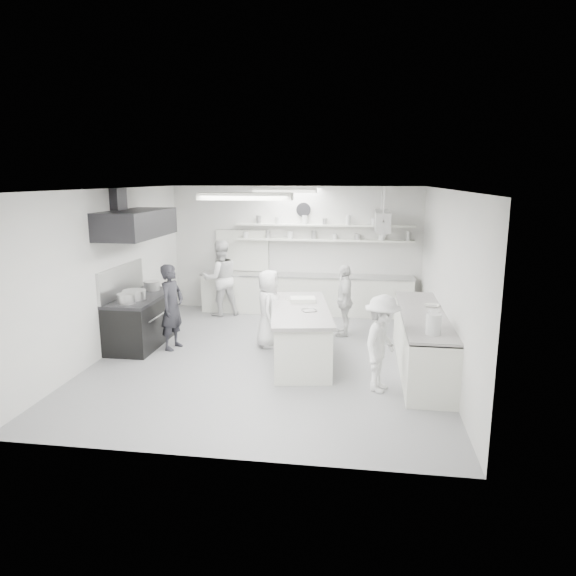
# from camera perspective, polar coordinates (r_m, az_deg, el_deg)

# --- Properties ---
(floor) EXTENTS (6.00, 7.00, 0.02)m
(floor) POSITION_cam_1_polar(r_m,az_deg,el_deg) (9.47, -1.99, -7.67)
(floor) COLOR #9D9D9D
(floor) RESTS_ON ground
(ceiling) EXTENTS (6.00, 7.00, 0.02)m
(ceiling) POSITION_cam_1_polar(r_m,az_deg,el_deg) (8.92, -2.14, 10.92)
(ceiling) COLOR white
(ceiling) RESTS_ON wall_back
(wall_back) EXTENTS (6.00, 0.04, 3.00)m
(wall_back) POSITION_cam_1_polar(r_m,az_deg,el_deg) (12.49, 0.81, 4.30)
(wall_back) COLOR silver
(wall_back) RESTS_ON floor
(wall_front) EXTENTS (6.00, 0.04, 3.00)m
(wall_front) POSITION_cam_1_polar(r_m,az_deg,el_deg) (5.76, -8.31, -5.09)
(wall_front) COLOR silver
(wall_front) RESTS_ON floor
(wall_left) EXTENTS (0.04, 7.00, 3.00)m
(wall_left) POSITION_cam_1_polar(r_m,az_deg,el_deg) (10.05, -19.15, 1.73)
(wall_left) COLOR silver
(wall_left) RESTS_ON floor
(wall_right) EXTENTS (0.04, 7.00, 3.00)m
(wall_right) POSITION_cam_1_polar(r_m,az_deg,el_deg) (9.04, 17.00, 0.78)
(wall_right) COLOR silver
(wall_right) RESTS_ON floor
(stove) EXTENTS (0.80, 1.80, 0.90)m
(stove) POSITION_cam_1_polar(r_m,az_deg,el_deg) (10.45, -15.81, -3.58)
(stove) COLOR black
(stove) RESTS_ON floor
(exhaust_hood) EXTENTS (0.85, 2.00, 0.50)m
(exhaust_hood) POSITION_cam_1_polar(r_m,az_deg,el_deg) (10.12, -16.43, 6.83)
(exhaust_hood) COLOR #262529
(exhaust_hood) RESTS_ON wall_left
(back_counter) EXTENTS (5.00, 0.60, 0.92)m
(back_counter) POSITION_cam_1_polar(r_m,az_deg,el_deg) (12.35, 2.00, -0.71)
(back_counter) COLOR silver
(back_counter) RESTS_ON floor
(shelf_lower) EXTENTS (4.20, 0.26, 0.04)m
(shelf_lower) POSITION_cam_1_polar(r_m,az_deg,el_deg) (12.26, 3.99, 5.30)
(shelf_lower) COLOR silver
(shelf_lower) RESTS_ON wall_back
(shelf_upper) EXTENTS (4.20, 0.26, 0.04)m
(shelf_upper) POSITION_cam_1_polar(r_m,az_deg,el_deg) (12.22, 4.02, 6.93)
(shelf_upper) COLOR silver
(shelf_upper) RESTS_ON wall_back
(pass_through_window) EXTENTS (1.30, 0.04, 1.00)m
(pass_through_window) POSITION_cam_1_polar(r_m,az_deg,el_deg) (12.71, -5.04, 4.16)
(pass_through_window) COLOR black
(pass_through_window) RESTS_ON wall_back
(wall_clock) EXTENTS (0.32, 0.05, 0.32)m
(wall_clock) POSITION_cam_1_polar(r_m,az_deg,el_deg) (12.33, 1.73, 8.63)
(wall_clock) COLOR white
(wall_clock) RESTS_ON wall_back
(right_counter) EXTENTS (0.74, 3.30, 0.94)m
(right_counter) POSITION_cam_1_polar(r_m,az_deg,el_deg) (9.05, 14.58, -5.80)
(right_counter) COLOR silver
(right_counter) RESTS_ON floor
(pot_rack) EXTENTS (0.30, 1.60, 0.40)m
(pot_rack) POSITION_cam_1_polar(r_m,az_deg,el_deg) (11.21, 10.35, 7.33)
(pot_rack) COLOR #B6B6B7
(pot_rack) RESTS_ON ceiling
(light_fixture_front) EXTENTS (1.30, 0.25, 0.10)m
(light_fixture_front) POSITION_cam_1_polar(r_m,az_deg,el_deg) (7.16, -4.76, 10.05)
(light_fixture_front) COLOR silver
(light_fixture_front) RESTS_ON ceiling
(light_fixture_rear) EXTENTS (1.30, 0.25, 0.10)m
(light_fixture_rear) POSITION_cam_1_polar(r_m,az_deg,el_deg) (10.69, -0.37, 10.74)
(light_fixture_rear) COLOR silver
(light_fixture_rear) RESTS_ON ceiling
(prep_island) EXTENTS (1.31, 2.57, 0.90)m
(prep_island) POSITION_cam_1_polar(r_m,az_deg,el_deg) (9.22, 1.31, -5.20)
(prep_island) COLOR silver
(prep_island) RESTS_ON floor
(stove_pot) EXTENTS (0.43, 0.43, 0.22)m
(stove_pot) POSITION_cam_1_polar(r_m,az_deg,el_deg) (10.08, -16.60, -0.85)
(stove_pot) COLOR #B6B6B7
(stove_pot) RESTS_ON stove
(cook_stove) EXTENTS (0.50, 0.66, 1.62)m
(cook_stove) POSITION_cam_1_polar(r_m,az_deg,el_deg) (9.95, -12.68, -2.06)
(cook_stove) COLOR #242429
(cook_stove) RESTS_ON floor
(cook_back) EXTENTS (1.08, 1.02, 1.77)m
(cook_back) POSITION_cam_1_polar(r_m,az_deg,el_deg) (12.19, -7.46, 1.08)
(cook_back) COLOR white
(cook_back) RESTS_ON floor
(cook_island_left) EXTENTS (0.54, 0.77, 1.50)m
(cook_island_left) POSITION_cam_1_polar(r_m,az_deg,el_deg) (9.85, -2.14, -2.28)
(cook_island_left) COLOR white
(cook_island_left) RESTS_ON floor
(cook_island_right) EXTENTS (0.39, 0.88, 1.47)m
(cook_island_right) POSITION_cam_1_polar(r_m,az_deg,el_deg) (10.61, 6.25, -1.36)
(cook_island_right) COLOR white
(cook_island_right) RESTS_ON floor
(cook_right) EXTENTS (0.84, 1.10, 1.49)m
(cook_right) POSITION_cam_1_polar(r_m,az_deg,el_deg) (7.93, 10.32, -6.06)
(cook_right) COLOR white
(cook_right) RESTS_ON floor
(bowl_island_a) EXTENTS (0.35, 0.35, 0.07)m
(bowl_island_a) POSITION_cam_1_polar(r_m,az_deg,el_deg) (8.88, 2.34, -2.61)
(bowl_island_a) COLOR #B6B6B7
(bowl_island_a) RESTS_ON prep_island
(bowl_island_b) EXTENTS (0.22, 0.22, 0.06)m
(bowl_island_b) POSITION_cam_1_polar(r_m,az_deg,el_deg) (9.68, 0.25, -1.39)
(bowl_island_b) COLOR silver
(bowl_island_b) RESTS_ON prep_island
(bowl_right) EXTENTS (0.30, 0.30, 0.06)m
(bowl_right) POSITION_cam_1_polar(r_m,az_deg,el_deg) (9.43, 15.59, -1.97)
(bowl_right) COLOR silver
(bowl_right) RESTS_ON right_counter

